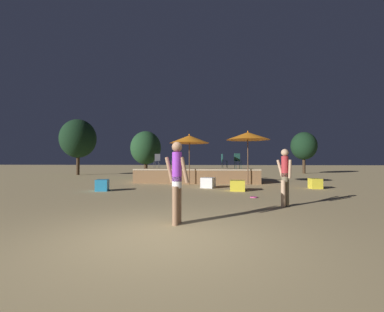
{
  "coord_description": "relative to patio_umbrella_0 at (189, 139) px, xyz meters",
  "views": [
    {
      "loc": [
        0.87,
        -4.43,
        1.36
      ],
      "look_at": [
        0.0,
        7.79,
        1.54
      ],
      "focal_mm": 24.0,
      "sensor_mm": 36.0,
      "label": 1
    }
  ],
  "objects": [
    {
      "name": "background_tree_1",
      "position": [
        -3.86,
        5.57,
        -0.21
      ],
      "size": [
        2.35,
        2.35,
        3.58
      ],
      "color": "#3D2B1C",
      "rests_on": "ground"
    },
    {
      "name": "background_tree_2",
      "position": [
        10.34,
        11.8,
        0.22
      ],
      "size": [
        2.46,
        2.46,
        4.08
      ],
      "color": "#3D2B1C",
      "rests_on": "ground"
    },
    {
      "name": "bistro_chair_2",
      "position": [
        -2.23,
        2.07,
        -1.11
      ],
      "size": [
        0.4,
        0.4,
        0.9
      ],
      "rotation": [
        0.0,
        0.0,
        6.24
      ],
      "color": "#47474C",
      "rests_on": "wooden_deck"
    },
    {
      "name": "bistro_chair_3",
      "position": [
        2.0,
        2.69,
        -1.11
      ],
      "size": [
        0.41,
        0.41,
        0.9
      ],
      "rotation": [
        0.0,
        0.0,
        1.74
      ],
      "color": "#1E4C47",
      "rests_on": "wooden_deck"
    },
    {
      "name": "patio_umbrella_1",
      "position": [
        3.21,
        0.1,
        0.17
      ],
      "size": [
        2.36,
        2.36,
        2.95
      ],
      "color": "brown",
      "rests_on": "ground"
    },
    {
      "name": "cube_seat_3",
      "position": [
        1.05,
        -1.65,
        -2.24
      ],
      "size": [
        0.75,
        0.75,
        0.5
      ],
      "rotation": [
        0.0,
        0.0,
        -0.32
      ],
      "color": "white",
      "rests_on": "ground"
    },
    {
      "name": "cube_seat_0",
      "position": [
        -3.55,
        -3.22,
        -2.24
      ],
      "size": [
        0.6,
        0.6,
        0.49
      ],
      "rotation": [
        0.0,
        0.0,
        0.19
      ],
      "color": "#2D9EDB",
      "rests_on": "ground"
    },
    {
      "name": "frisbee_disc",
      "position": [
        2.71,
        -4.76,
        -2.47
      ],
      "size": [
        0.27,
        0.27,
        0.03
      ],
      "color": "#E54C99",
      "rests_on": "ground"
    },
    {
      "name": "bistro_chair_1",
      "position": [
        2.75,
        1.19,
        -1.11
      ],
      "size": [
        0.41,
        0.41,
        0.9
      ],
      "rotation": [
        0.0,
        0.0,
        0.18
      ],
      "color": "#1E4C47",
      "rests_on": "wooden_deck"
    },
    {
      "name": "person_0",
      "position": [
        0.45,
        -8.7,
        -1.54
      ],
      "size": [
        0.55,
        0.29,
        1.74
      ],
      "rotation": [
        0.0,
        0.0,
        1.3
      ],
      "color": "#997051",
      "rests_on": "ground"
    },
    {
      "name": "ground_plane",
      "position": [
        0.28,
        -9.66,
        -2.49
      ],
      "size": [
        120.0,
        120.0,
        0.0
      ],
      "primitive_type": "plane",
      "color": "tan"
    },
    {
      "name": "cube_seat_2",
      "position": [
        6.09,
        -1.63,
        -2.25
      ],
      "size": [
        0.52,
        0.52,
        0.47
      ],
      "rotation": [
        0.0,
        0.0,
        0.04
      ],
      "color": "yellow",
      "rests_on": "ground"
    },
    {
      "name": "cube_seat_1",
      "position": [
        2.33,
        -2.75,
        -2.26
      ],
      "size": [
        0.68,
        0.68,
        0.46
      ],
      "rotation": [
        0.0,
        0.0,
        -0.08
      ],
      "color": "yellow",
      "rests_on": "ground"
    },
    {
      "name": "bistro_chair_0",
      "position": [
        -1.18,
        2.67,
        -1.11
      ],
      "size": [
        0.45,
        0.44,
        0.9
      ],
      "rotation": [
        0.0,
        0.0,
        5.1
      ],
      "color": "#47474C",
      "rests_on": "wooden_deck"
    },
    {
      "name": "patio_umbrella_0",
      "position": [
        0.0,
        0.0,
        0.0
      ],
      "size": [
        2.19,
        2.19,
        2.78
      ],
      "color": "brown",
      "rests_on": "ground"
    },
    {
      "name": "background_tree_0",
      "position": [
        -10.63,
        8.0,
        0.75
      ],
      "size": [
        3.12,
        3.12,
        4.97
      ],
      "color": "#3D2B1C",
      "rests_on": "ground"
    },
    {
      "name": "person_1",
      "position": [
        3.31,
        -6.5,
        -1.59
      ],
      "size": [
        0.37,
        0.43,
        1.67
      ],
      "rotation": [
        0.0,
        0.0,
        0.68
      ],
      "color": "tan",
      "rests_on": "ground"
    },
    {
      "name": "wooden_deck",
      "position": [
        0.35,
        1.82,
        -2.11
      ],
      "size": [
        7.23,
        3.13,
        0.83
      ],
      "color": "olive",
      "rests_on": "ground"
    }
  ]
}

